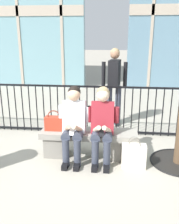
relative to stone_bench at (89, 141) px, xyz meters
The scene contains 8 objects.
ground_plane 0.27m from the stone_bench, ahead, with size 60.00×60.00×0.00m, color #A8A091.
stone_bench is the anchor object (origin of this frame).
seated_person_with_phone 0.46m from the stone_bench, 150.64° to the right, with size 0.52×0.66×1.21m.
seated_person_companion 0.46m from the stone_bench, 29.36° to the right, with size 0.52×0.66×1.21m.
handbag_on_bench 0.65m from the stone_bench, behind, with size 0.30×0.14×0.34m.
shopping_bag 0.80m from the stone_bench, 23.12° to the right, with size 0.37×0.17×0.49m.
bystander_at_railing 1.80m from the stone_bench, 76.56° to the left, with size 0.55×0.41×1.71m.
plaza_railing 1.06m from the stone_bench, 90.00° to the left, with size 8.51×0.04×1.01m.
Camera 1 is at (0.42, -3.83, 1.98)m, focal length 39.96 mm.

